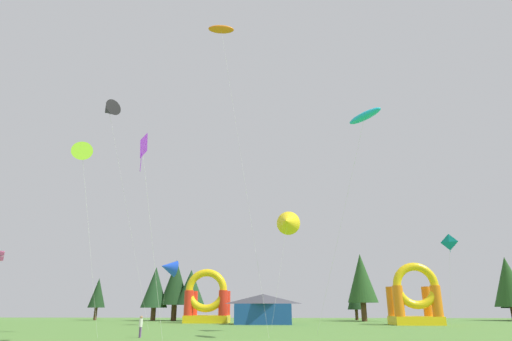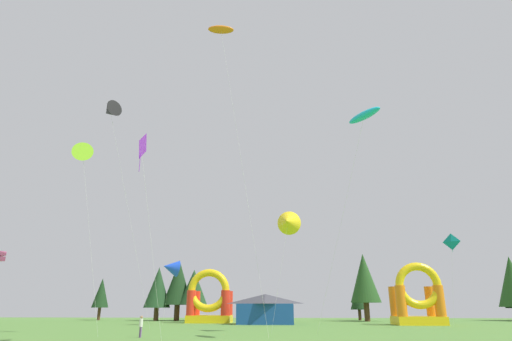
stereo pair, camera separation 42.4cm
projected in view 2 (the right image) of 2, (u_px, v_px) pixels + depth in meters
kite_lime_delta at (83, 156)px, 35.20m from camera, size 3.71×2.26×15.32m
kite_cyan_parafoil at (364, 116)px, 32.21m from camera, size 5.36×7.29×16.82m
kite_purple_diamond at (140, 147)px, 28.63m from camera, size 2.16×2.75×13.39m
kite_yellow_delta at (288, 222)px, 39.62m from camera, size 2.97×2.52×11.10m
kite_black_delta at (110, 111)px, 43.42m from camera, size 5.42×6.96×22.60m
kite_teal_diamond at (451, 242)px, 45.01m from camera, size 1.25×2.31×9.48m
kite_orange_parafoil at (221, 30)px, 38.42m from camera, size 5.42×1.69×27.01m
kite_blue_delta at (171, 268)px, 52.33m from camera, size 2.88×3.31×8.02m
person_left_edge at (141, 324)px, 31.63m from camera, size 0.38×0.38×1.55m
inflatable_red_slide at (418, 301)px, 52.15m from camera, size 5.89×4.48×7.51m
inflatable_blue_arch at (209, 303)px, 58.63m from camera, size 6.09×4.56×7.25m
festival_tent at (265, 309)px, 54.35m from camera, size 7.25×4.20×3.75m
tree_row_0 at (101, 293)px, 70.51m from camera, size 2.75×2.75×6.76m
tree_row_1 at (158, 287)px, 68.08m from camera, size 4.27×4.27×8.36m
tree_row_2 at (178, 282)px, 68.46m from camera, size 4.74×4.74×9.54m
tree_row_3 at (194, 287)px, 67.22m from camera, size 4.51×4.51×7.87m
tree_row_4 at (358, 295)px, 69.66m from camera, size 2.82×2.82×6.44m
tree_row_5 at (364, 278)px, 65.51m from camera, size 4.66×4.66×10.21m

